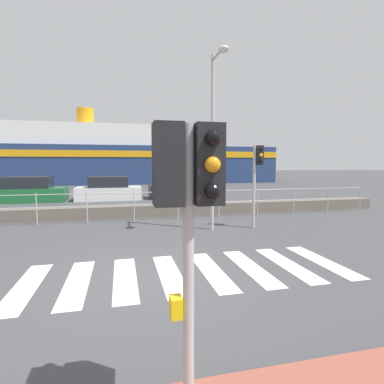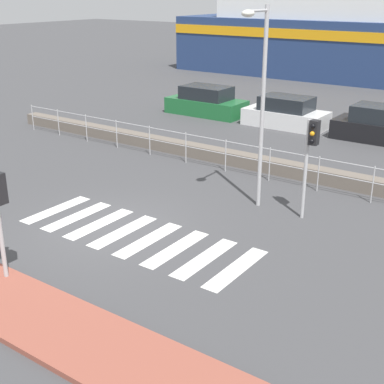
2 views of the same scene
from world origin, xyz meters
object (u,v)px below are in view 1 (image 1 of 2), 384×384
object	(u,v)px
traffic_light_far	(257,168)
parked_car_white	(109,190)
parked_car_green	(29,191)
parked_car_black	(178,188)
traffic_light_near	(188,193)
ferry_boat	(117,159)
streetlamp	(215,121)

from	to	relation	value
traffic_light_far	parked_car_white	distance (m)	11.26
parked_car_green	parked_car_black	size ratio (longest dim) A/B	1.10
traffic_light_near	traffic_light_far	world-z (taller)	traffic_light_far
traffic_light_near	parked_car_green	xyz separation A→B (m)	(-5.90, 16.97, -1.40)
traffic_light_near	ferry_boat	size ratio (longest dim) A/B	0.08
traffic_light_far	parked_car_white	xyz separation A→B (m)	(-5.39, 9.78, -1.51)
traffic_light_near	parked_car_white	distance (m)	17.08
streetlamp	parked_car_green	bearing A→B (deg)	130.23
ferry_boat	parked_car_white	xyz separation A→B (m)	(-0.40, -15.95, -2.13)
parked_car_green	parked_car_white	xyz separation A→B (m)	(4.59, -0.00, -0.02)
streetlamp	parked_car_black	world-z (taller)	streetlamp
traffic_light_near	streetlamp	bearing A→B (deg)	70.63
parked_car_white	ferry_boat	bearing A→B (deg)	88.57
ferry_boat	parked_car_green	bearing A→B (deg)	-107.38
streetlamp	parked_car_white	size ratio (longest dim) A/B	1.48
parked_car_green	parked_car_black	distance (m)	9.04
traffic_light_near	parked_car_white	size ratio (longest dim) A/B	0.66
parked_car_black	parked_car_white	bearing A→B (deg)	180.00
traffic_light_near	traffic_light_far	xyz separation A→B (m)	(4.08, 7.19, 0.09)
parked_car_green	ferry_boat	bearing A→B (deg)	72.62
traffic_light_near	traffic_light_far	size ratio (longest dim) A/B	0.90
ferry_boat	parked_car_green	world-z (taller)	ferry_boat
traffic_light_far	parked_car_black	xyz separation A→B (m)	(-0.94, 9.78, -1.48)
traffic_light_near	parked_car_black	bearing A→B (deg)	79.52
traffic_light_near	traffic_light_far	bearing A→B (deg)	60.42
traffic_light_near	ferry_boat	distance (m)	32.94
traffic_light_near	traffic_light_far	distance (m)	8.27
traffic_light_near	parked_car_green	size ratio (longest dim) A/B	0.63
ferry_boat	parked_car_black	size ratio (longest dim) A/B	9.14
traffic_light_far	parked_car_green	bearing A→B (deg)	135.61
streetlamp	parked_car_green	world-z (taller)	streetlamp
parked_car_black	parked_car_green	bearing A→B (deg)	180.00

